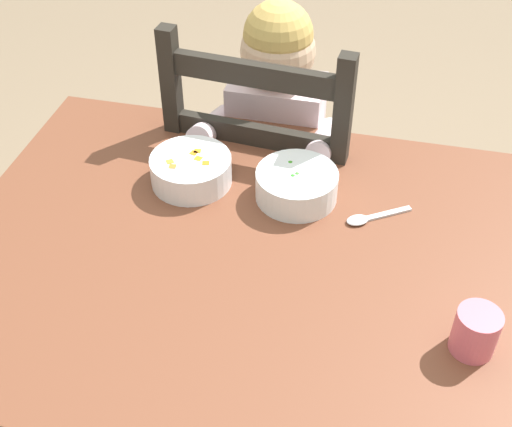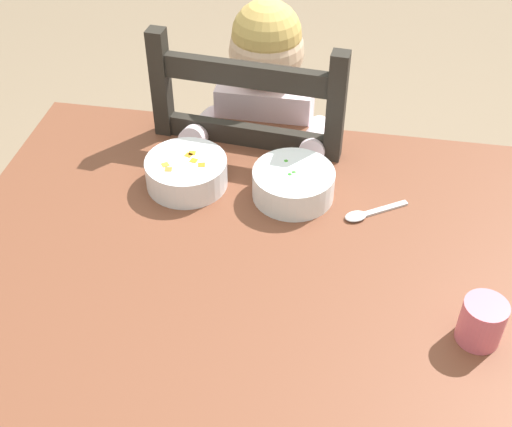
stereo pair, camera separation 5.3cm
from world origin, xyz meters
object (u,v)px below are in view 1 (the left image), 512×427
dining_chair (271,192)px  bowl_of_peas (298,185)px  child_figure (274,137)px  spoon (367,218)px  dining_table (277,296)px  drinking_cup (475,332)px  bowl_of_carrots (191,169)px

dining_chair → bowl_of_peas: size_ratio=5.90×
child_figure → spoon: child_figure is taller
dining_chair → child_figure: (0.00, -0.01, 0.18)m
child_figure → dining_table: bearing=-77.1°
drinking_cup → spoon: bearing=125.7°
dining_table → drinking_cup: drinking_cup is taller
child_figure → drinking_cup: (0.45, -0.60, 0.11)m
bowl_of_carrots → drinking_cup: drinking_cup is taller
dining_chair → spoon: size_ratio=7.59×
child_figure → drinking_cup: 0.75m
bowl_of_peas → dining_table: bearing=-91.2°
dining_table → bowl_of_carrots: 0.31m
dining_chair → dining_table: bearing=-76.8°
dining_chair → bowl_of_peas: dining_chair is taller
bowl_of_peas → bowl_of_carrots: bearing=-180.0°
dining_table → child_figure: child_figure is taller
dining_table → bowl_of_peas: bearing=88.8°
spoon → drinking_cup: size_ratio=1.59×
dining_table → bowl_of_peas: bowl_of_peas is taller
dining_table → child_figure: (-0.11, 0.47, 0.04)m
spoon → dining_table: bearing=-136.3°
bowl_of_carrots → spoon: (0.36, -0.04, -0.03)m
dining_table → dining_chair: size_ratio=1.27×
dining_chair → drinking_cup: dining_chair is taller
dining_chair → child_figure: size_ratio=0.99×
bowl_of_carrots → dining_chair: bearing=70.4°
dining_chair → spoon: bearing=-52.5°
spoon → bowl_of_peas: bearing=165.5°
child_figure → bowl_of_carrots: child_figure is taller
dining_chair → bowl_of_carrots: bearing=-109.6°
child_figure → spoon: size_ratio=7.70×
dining_table → spoon: bearing=43.7°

